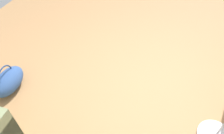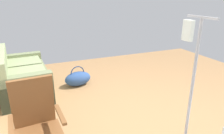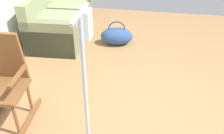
{
  "view_description": "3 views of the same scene",
  "coord_description": "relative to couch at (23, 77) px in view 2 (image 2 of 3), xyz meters",
  "views": [
    {
      "loc": [
        -0.49,
        2.2,
        2.52
      ],
      "look_at": [
        0.12,
        0.58,
        0.71
      ],
      "focal_mm": 34.03,
      "sensor_mm": 36.0,
      "label": 1
    },
    {
      "loc": [
        -2.37,
        1.76,
        1.82
      ],
      "look_at": [
        0.24,
        0.67,
        0.83
      ],
      "focal_mm": 32.82,
      "sensor_mm": 36.0,
      "label": 2
    },
    {
      "loc": [
        -2.37,
        0.26,
        2.12
      ],
      "look_at": [
        -0.17,
        0.65,
        0.67
      ],
      "focal_mm": 40.87,
      "sensor_mm": 36.0,
      "label": 3
    }
  ],
  "objects": [
    {
      "name": "ground_plane",
      "position": [
        -1.74,
        -1.95,
        -0.31
      ],
      "size": [
        6.68,
        6.68,
        0.0
      ],
      "primitive_type": "plane",
      "color": "#9E7247"
    },
    {
      "name": "rocking_chair",
      "position": [
        -2.15,
        -0.16,
        0.2
      ],
      "size": [
        0.79,
        0.53,
        1.05
      ],
      "color": "brown",
      "rests_on": "ground"
    },
    {
      "name": "couch",
      "position": [
        0.0,
        0.0,
        0.0
      ],
      "size": [
        1.65,
        0.94,
        0.85
      ],
      "color": "#737D57",
      "rests_on": "ground"
    },
    {
      "name": "duffel_bag",
      "position": [
        -0.12,
        -1.07,
        -0.15
      ],
      "size": [
        0.39,
        0.6,
        0.43
      ],
      "color": "#2D4C84",
      "rests_on": "ground"
    }
  ]
}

